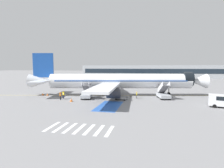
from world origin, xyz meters
The scene contains 22 objects.
ground_plane centered at (0.00, 0.00, 0.00)m, with size 600.00×600.00×0.00m, color slate.
apron_leadline_yellow centered at (0.41, -0.13, 0.00)m, with size 0.20×79.15×0.01m, color gold.
apron_stand_patch_blue centered at (0.41, -12.64, 0.00)m, with size 4.07×9.10×0.01m, color #2856A8.
apron_walkway_bar_0 centered at (-3.79, -25.07, 0.00)m, with size 0.44×3.60×0.01m, color silver.
apron_walkway_bar_1 centered at (-2.59, -25.07, 0.00)m, with size 0.44×3.60×0.01m, color silver.
apron_walkway_bar_2 centered at (-1.39, -25.07, 0.00)m, with size 0.44×3.60×0.01m, color silver.
apron_walkway_bar_3 centered at (-0.19, -25.07, 0.00)m, with size 0.44×3.60×0.01m, color silver.
apron_walkway_bar_4 centered at (1.01, -25.07, 0.00)m, with size 0.44×3.60×0.01m, color silver.
apron_walkway_bar_5 centered at (2.21, -25.07, 0.00)m, with size 0.44×3.60×0.01m, color silver.
apron_walkway_bar_6 centered at (3.41, -25.07, 0.00)m, with size 0.44×3.60×0.01m, color silver.
airliner centered at (-0.27, -0.27, 3.61)m, with size 44.45×34.65×10.66m.
boarding_stairs_forward centered at (10.77, -2.44, 1.00)m, with size 3.14×5.51×4.06m.
boarding_stairs_aft centered at (-6.44, -6.04, 1.00)m, with size 3.14×5.51×4.06m.
fuel_tanker centered at (-8.21, 26.70, 1.84)m, with size 9.88×3.26×3.62m.
baggage_cart centered at (1.63, -5.94, 0.26)m, with size 2.91×2.15×0.87m.
ground_crew_0 centered at (4.81, -3.69, 0.92)m, with size 0.27×0.45×1.61m.
ground_crew_1 centered at (-11.40, -9.14, 1.05)m, with size 0.28×0.46×1.81m.
ground_crew_2 centered at (-11.47, -7.55, 1.02)m, with size 0.49×0.40×1.77m.
traffic_cone_0 centered at (-8.28, -10.27, 0.34)m, with size 0.61×0.61×0.67m.
traffic_cone_1 centered at (-18.97, -4.35, 0.31)m, with size 0.55×0.55×0.61m.
traffic_cone_2 centered at (-17.60, -4.37, 0.29)m, with size 0.53×0.53×0.59m.
terminal_building centered at (10.28, 79.12, 4.20)m, with size 99.10×12.10×8.40m.
Camera 1 is at (7.75, -43.60, 7.17)m, focal length 28.00 mm.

